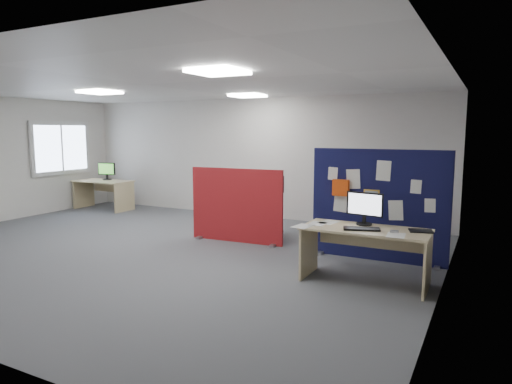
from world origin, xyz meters
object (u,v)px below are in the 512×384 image
at_px(main_desk, 366,241).
at_px(monitor_main, 365,207).
at_px(second_desk, 104,188).
at_px(office_chair, 269,203).
at_px(red_divider, 236,206).
at_px(monitor_second, 107,170).
at_px(navy_divider, 377,205).

height_order(main_desk, monitor_main, monitor_main).
relative_size(main_desk, monitor_main, 3.22).
bearing_deg(main_desk, second_desk, 160.47).
relative_size(second_desk, office_chair, 1.30).
bearing_deg(second_desk, red_divider, -17.18).
bearing_deg(monitor_main, second_desk, 170.55).
bearing_deg(monitor_second, monitor_main, -29.22).
distance_m(second_desk, monitor_second, 0.45).
height_order(main_desk, office_chair, office_chair).
height_order(main_desk, second_desk, same).
bearing_deg(office_chair, second_desk, -169.06).
bearing_deg(navy_divider, red_divider, 179.70).
bearing_deg(red_divider, monitor_second, 157.92).
height_order(monitor_main, office_chair, monitor_main).
bearing_deg(navy_divider, main_desk, -84.03).
height_order(navy_divider, monitor_main, navy_divider).
bearing_deg(red_divider, monitor_main, -24.42).
xyz_separation_m(main_desk, monitor_main, (-0.07, 0.17, 0.42)).
distance_m(second_desk, office_chair, 5.07).
bearing_deg(red_divider, second_desk, 159.35).
height_order(monitor_main, red_divider, red_divider).
bearing_deg(red_divider, main_desk, -27.07).
height_order(main_desk, red_divider, red_divider).
xyz_separation_m(monitor_main, monitor_second, (-7.22, 2.55, -0.00)).
relative_size(navy_divider, red_divider, 1.18).
distance_m(red_divider, monitor_second, 4.98).
bearing_deg(monitor_main, monitor_second, 169.63).
bearing_deg(monitor_second, second_desk, -85.17).
xyz_separation_m(monitor_main, red_divider, (-2.51, 0.96, -0.32)).
height_order(monitor_second, office_chair, monitor_second).
xyz_separation_m(navy_divider, second_desk, (-7.14, 1.46, -0.31)).
distance_m(navy_divider, second_desk, 7.30).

